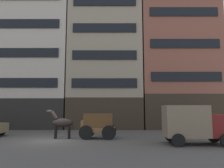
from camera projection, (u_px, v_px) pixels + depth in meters
name	position (u px, v px, depth m)	size (l,w,h in m)	color
ground_plane	(52.00, 140.00, 15.84)	(120.00, 120.00, 0.00)	#4C4947
building_center_left	(35.00, 56.00, 26.73)	(9.78, 5.59, 18.18)	black
building_center_right	(106.00, 59.00, 26.63)	(9.43, 5.59, 17.29)	#33281E
building_far_right	(180.00, 63.00, 26.54)	(10.16, 5.59, 16.33)	#33281E
cargo_wagon	(99.00, 124.00, 16.79)	(2.95, 1.60, 1.98)	brown
draft_horse	(62.00, 123.00, 16.82)	(2.35, 0.66, 2.30)	black
delivery_truck_near	(195.00, 123.00, 14.01)	(4.43, 2.30, 2.62)	maroon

